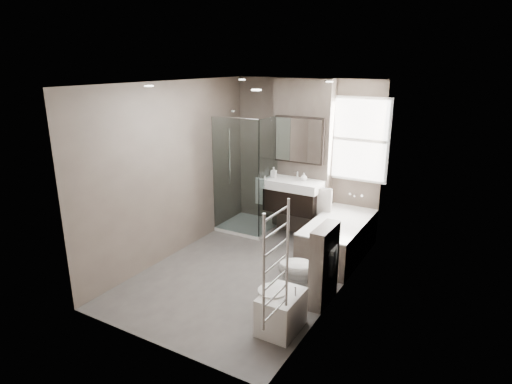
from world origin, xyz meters
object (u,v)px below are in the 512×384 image
Objects in this scene: vanity at (293,195)px; bidet at (281,311)px; toilet at (306,270)px; bathtub at (338,237)px.

vanity reaches higher than bidet.
toilet is 1.30× the size of bidet.
bidet is at bearing -7.93° from toilet.
toilet is (0.97, -1.65, -0.37)m from vanity.
bathtub is 2.83× the size of bidet.
bathtub is 1.32m from toilet.
bathtub is 2.18× the size of toilet.
vanity reaches higher than toilet.
bathtub is at bearing 92.41° from bidet.
vanity is at bearing -160.63° from toilet.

